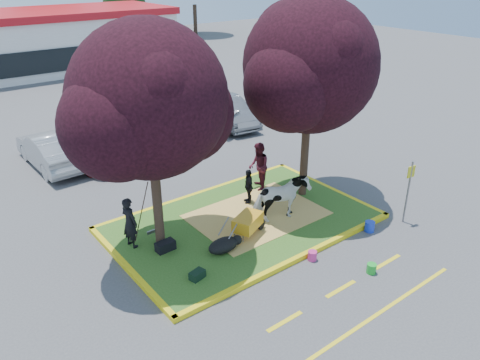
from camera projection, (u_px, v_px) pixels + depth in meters
ground at (243, 224)px, 15.31m from camera, size 90.00×90.00×0.00m
median_island at (243, 222)px, 15.28m from camera, size 8.00×5.00×0.15m
curb_near at (298, 258)px, 13.43m from camera, size 8.30×0.16×0.15m
curb_far at (199, 194)px, 17.12m from camera, size 8.30×0.16×0.15m
curb_left at (127, 268)px, 13.02m from camera, size 0.16×5.30×0.15m
curb_right at (328, 188)px, 17.53m from camera, size 0.16×5.30×0.15m
straw_bedding at (257, 215)px, 15.57m from camera, size 4.20×3.00×0.01m
tree_purple_left at (150, 108)px, 12.18m from camera, size 5.06×4.20×6.51m
tree_purple_right at (311, 72)px, 15.10m from camera, size 5.30×4.40×6.82m
fire_lane_stripe_a at (285, 321)px, 11.20m from camera, size 1.10×0.12×0.01m
fire_lane_stripe_b at (341, 289)px, 12.30m from camera, size 1.10×0.12×0.01m
fire_lane_stripe_c at (388, 262)px, 13.41m from camera, size 1.10×0.12×0.01m
fire_lane_long at (378, 314)px, 11.45m from camera, size 6.00×0.10×0.01m
retail_building at (37, 41)px, 35.47m from camera, size 20.40×8.40×4.40m
cow at (281, 199)px, 14.95m from camera, size 1.92×1.14×1.52m
calf at (223, 245)px, 13.53m from camera, size 1.10×0.85×0.42m
handler at (130, 222)px, 13.57m from camera, size 0.49×0.64×1.58m
visitor_a at (259, 167)px, 16.98m from camera, size 1.02×1.09×1.78m
visitor_b at (248, 186)px, 16.12m from camera, size 0.58×0.79×1.25m
wheelbarrow at (248, 222)px, 14.23m from camera, size 1.78×0.96×0.68m
gear_bag_dark at (165, 246)px, 13.62m from camera, size 0.57×0.33×0.29m
gear_bag_green at (197, 275)px, 12.43m from camera, size 0.47×0.35×0.22m
sign_post at (409, 186)px, 14.90m from camera, size 0.30×0.07×2.16m
bucket_green at (371, 268)px, 12.89m from camera, size 0.34×0.34×0.28m
bucket_pink at (312, 256)px, 13.44m from camera, size 0.33×0.33×0.28m
bucket_blue at (370, 226)px, 14.86m from camera, size 0.36×0.36×0.33m
car_silver at (50, 149)px, 19.32m from camera, size 1.69×4.52×1.48m
car_red at (89, 148)px, 19.71m from camera, size 3.18×4.92×1.26m
car_white at (198, 119)px, 23.50m from camera, size 3.08×4.37×1.18m
car_grey at (228, 111)px, 24.17m from camera, size 2.15×4.61×1.46m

